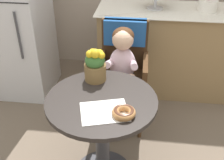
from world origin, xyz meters
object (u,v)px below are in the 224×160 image
donut_front (124,112)px  refrigerator (13,15)px  seated_child (122,63)px  round_layer_cake (208,5)px  flower_vase (95,65)px  cafe_table (102,124)px  wicker_chair (124,58)px

donut_front → refrigerator: bearing=134.0°
seated_child → round_layer_cake: (0.75, 0.73, 0.27)m
round_layer_cake → refrigerator: 1.90m
flower_vase → donut_front: bearing=-58.3°
donut_front → round_layer_cake: (0.68, 1.45, 0.21)m
refrigerator → donut_front: bearing=-46.0°
seated_child → refrigerator: (-1.13, 0.54, 0.17)m
cafe_table → donut_front: (0.16, -0.15, 0.24)m
flower_vase → round_layer_cake: bearing=49.8°
cafe_table → round_layer_cake: 1.60m
round_layer_cake → donut_front: bearing=-115.1°
wicker_chair → donut_front: size_ratio=6.83×
seated_child → refrigerator: refrigerator is taller
flower_vase → seated_child: bearing=65.3°
seated_child → donut_front: size_ratio=5.20×
cafe_table → wicker_chair: size_ratio=0.75×
donut_front → flower_vase: flower_vase is taller
wicker_chair → flower_vase: size_ratio=3.84×
round_layer_cake → flower_vase: bearing=-130.2°
round_layer_cake → refrigerator: refrigerator is taller
wicker_chair → seated_child: seated_child is taller
cafe_table → wicker_chair: bearing=83.5°
seated_child → refrigerator: bearing=154.7°
round_layer_cake → refrigerator: size_ratio=0.11×
wicker_chair → round_layer_cake: size_ratio=5.29×
flower_vase → round_layer_cake: size_ratio=1.38×
cafe_table → refrigerator: bearing=133.7°
seated_child → flower_vase: bearing=-114.7°
wicker_chair → flower_vase: bearing=-111.4°
donut_front → flower_vase: 0.45m
refrigerator → round_layer_cake: bearing=6.0°
wicker_chair → seated_child: size_ratio=1.31×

